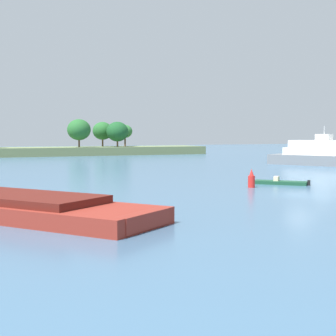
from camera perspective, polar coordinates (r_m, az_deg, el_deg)
name	(u,v)px	position (r m, az deg, el deg)	size (l,w,h in m)	color
ground_plane	(299,195)	(47.49, 14.36, -2.95)	(400.00, 400.00, 0.00)	#3D607F
treeline_island	(48,146)	(134.07, -13.22, 2.38)	(86.23, 13.92, 9.31)	#66754C
fishing_skiff	(280,182)	(57.37, 12.37, -1.57)	(5.21, 5.47, 0.86)	#19472D
channel_buoy_red	(251,180)	(53.34, 9.24, -1.28)	(0.70, 0.70, 1.90)	red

